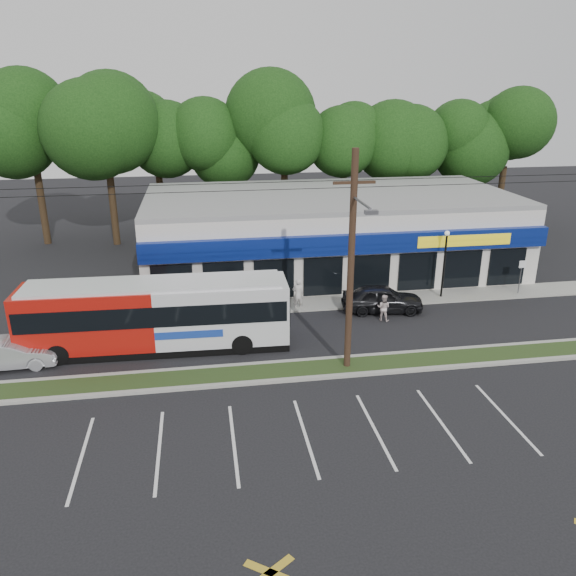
# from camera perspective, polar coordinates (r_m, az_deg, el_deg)

# --- Properties ---
(ground) EXTENTS (120.00, 120.00, 0.00)m
(ground) POSITION_cam_1_polar(r_m,az_deg,el_deg) (25.12, -0.15, -9.65)
(ground) COLOR black
(ground) RESTS_ON ground
(grass_strip) EXTENTS (40.00, 1.60, 0.12)m
(grass_strip) POSITION_cam_1_polar(r_m,az_deg,el_deg) (25.96, -0.49, -8.45)
(grass_strip) COLOR #2B3A18
(grass_strip) RESTS_ON ground
(curb_south) EXTENTS (40.00, 0.25, 0.14)m
(curb_south) POSITION_cam_1_polar(r_m,az_deg,el_deg) (25.22, -0.20, -9.34)
(curb_south) COLOR #9E9E93
(curb_south) RESTS_ON ground
(curb_north) EXTENTS (40.00, 0.25, 0.14)m
(curb_north) POSITION_cam_1_polar(r_m,az_deg,el_deg) (26.69, -0.77, -7.56)
(curb_north) COLOR #9E9E93
(curb_north) RESTS_ON ground
(sidewalk) EXTENTS (32.00, 2.20, 0.10)m
(sidewalk) POSITION_cam_1_polar(r_m,az_deg,el_deg) (34.01, 5.84, -1.38)
(sidewalk) COLOR #9E9E93
(sidewalk) RESTS_ON ground
(strip_mall) EXTENTS (25.00, 12.55, 5.30)m
(strip_mall) POSITION_cam_1_polar(r_m,az_deg,el_deg) (39.72, 4.16, 5.80)
(strip_mall) COLOR silver
(strip_mall) RESTS_ON ground
(utility_pole) EXTENTS (50.00, 2.77, 10.00)m
(utility_pole) POSITION_cam_1_polar(r_m,az_deg,el_deg) (24.35, 6.11, 3.15)
(utility_pole) COLOR black
(utility_pole) RESTS_ON ground
(lamp_post) EXTENTS (0.30, 0.30, 4.25)m
(lamp_post) POSITION_cam_1_polar(r_m,az_deg,el_deg) (34.96, 15.65, 3.11)
(lamp_post) COLOR black
(lamp_post) RESTS_ON ground
(sign_post) EXTENTS (0.45, 0.10, 2.23)m
(sign_post) POSITION_cam_1_polar(r_m,az_deg,el_deg) (37.43, 22.62, 1.60)
(sign_post) COLOR #59595E
(sign_post) RESTS_ON ground
(tree_line) EXTENTS (46.76, 6.76, 11.83)m
(tree_line) POSITION_cam_1_polar(r_m,az_deg,el_deg) (48.26, -0.24, 15.37)
(tree_line) COLOR black
(tree_line) RESTS_ON ground
(metrobus) EXTENTS (12.98, 3.09, 3.47)m
(metrobus) POSITION_cam_1_polar(r_m,az_deg,el_deg) (28.23, -13.24, -2.56)
(metrobus) COLOR #B0140D
(metrobus) RESTS_ON ground
(car_dark) EXTENTS (4.83, 2.46, 1.57)m
(car_dark) POSITION_cam_1_polar(r_m,az_deg,el_deg) (32.73, 9.56, -1.06)
(car_dark) COLOR black
(car_dark) RESTS_ON ground
(car_silver) EXTENTS (4.26, 1.65, 1.39)m
(car_silver) POSITION_cam_1_polar(r_m,az_deg,el_deg) (29.12, -26.40, -5.99)
(car_silver) COLOR #AAACB2
(car_silver) RESTS_ON ground
(pedestrian_a) EXTENTS (0.68, 0.46, 1.82)m
(pedestrian_a) POSITION_cam_1_polar(r_m,az_deg,el_deg) (32.63, 1.01, -0.60)
(pedestrian_a) COLOR silver
(pedestrian_a) RESTS_ON ground
(pedestrian_b) EXTENTS (0.93, 0.88, 1.51)m
(pedestrian_b) POSITION_cam_1_polar(r_m,az_deg,el_deg) (31.53, 9.67, -1.97)
(pedestrian_b) COLOR silver
(pedestrian_b) RESTS_ON ground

